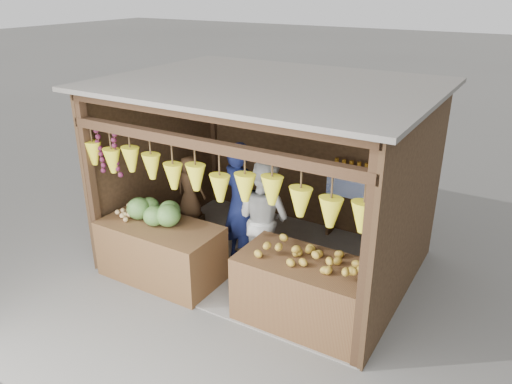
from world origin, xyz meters
TOP-DOWN VIEW (x-y plane):
  - ground at (0.00, 0.00)m, footprint 80.00×80.00m
  - stall_structure at (-0.03, -0.04)m, footprint 4.30×3.30m
  - back_shelf at (1.05, 1.28)m, footprint 1.25×0.32m
  - counter_left at (-1.04, -1.14)m, footprint 1.68×0.85m
  - counter_right at (1.16, -1.05)m, footprint 1.71×0.85m
  - stool at (-1.54, 0.17)m, footprint 0.31×0.31m
  - man_standing at (-0.34, -0.20)m, footprint 0.79×0.65m
  - woman_standing at (0.11, -0.29)m, footprint 0.93×0.79m
  - vendor_seated at (-1.54, 0.17)m, footprint 0.52×0.35m
  - melon_pile at (-1.15, -1.05)m, footprint 1.00×0.50m
  - tanfruit_pile at (-1.61, -1.15)m, footprint 0.34×0.40m
  - mango_pile at (1.17, -1.02)m, footprint 1.40×0.64m

SIDE VIEW (x-z plane):
  - ground at x=0.00m, z-range 0.00..0.00m
  - stool at x=-1.54m, z-range 0.00..0.29m
  - counter_left at x=-1.04m, z-range 0.00..0.81m
  - counter_right at x=1.16m, z-range 0.00..0.86m
  - vendor_seated at x=-1.54m, z-range 0.29..1.32m
  - woman_standing at x=0.11m, z-range 0.00..1.70m
  - back_shelf at x=1.05m, z-range 0.21..1.54m
  - tanfruit_pile at x=-1.61m, z-range 0.81..0.94m
  - man_standing at x=-0.34m, z-range 0.00..1.85m
  - mango_pile at x=1.17m, z-range 0.86..1.08m
  - melon_pile at x=-1.15m, z-range 0.81..1.13m
  - stall_structure at x=-0.03m, z-range 0.34..3.00m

